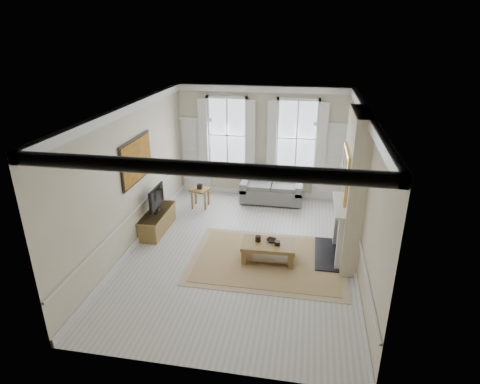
% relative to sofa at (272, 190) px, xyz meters
% --- Properties ---
extents(floor, '(7.20, 7.20, 0.00)m').
position_rel_sofa_xyz_m(floor, '(-0.40, -3.11, -0.36)').
color(floor, '#B7B5AD').
rests_on(floor, ground).
extents(ceiling, '(7.20, 7.20, 0.00)m').
position_rel_sofa_xyz_m(ceiling, '(-0.40, -3.11, 3.04)').
color(ceiling, white).
rests_on(ceiling, back_wall).
extents(back_wall, '(5.20, 0.00, 5.20)m').
position_rel_sofa_xyz_m(back_wall, '(-0.40, 0.49, 1.34)').
color(back_wall, beige).
rests_on(back_wall, floor).
extents(left_wall, '(0.00, 7.20, 7.20)m').
position_rel_sofa_xyz_m(left_wall, '(-3.00, -3.11, 1.34)').
color(left_wall, beige).
rests_on(left_wall, floor).
extents(right_wall, '(0.00, 7.20, 7.20)m').
position_rel_sofa_xyz_m(right_wall, '(2.20, -3.11, 1.34)').
color(right_wall, beige).
rests_on(right_wall, floor).
extents(window_left, '(1.26, 0.20, 2.20)m').
position_rel_sofa_xyz_m(window_left, '(-1.45, 0.44, 1.54)').
color(window_left, '#B2BCC6').
rests_on(window_left, back_wall).
extents(window_right, '(1.26, 0.20, 2.20)m').
position_rel_sofa_xyz_m(window_right, '(0.65, 0.44, 1.54)').
color(window_right, '#B2BCC6').
rests_on(window_right, back_wall).
extents(door_left, '(0.90, 0.08, 2.30)m').
position_rel_sofa_xyz_m(door_left, '(-2.45, 0.45, 0.79)').
color(door_left, silver).
rests_on(door_left, floor).
extents(door_right, '(0.90, 0.08, 2.30)m').
position_rel_sofa_xyz_m(door_right, '(1.65, 0.45, 0.79)').
color(door_right, silver).
rests_on(door_right, floor).
extents(painting, '(0.05, 1.66, 1.06)m').
position_rel_sofa_xyz_m(painting, '(-2.96, -2.81, 1.69)').
color(painting, '#B0821E').
rests_on(painting, left_wall).
extents(chimney_breast, '(0.35, 1.70, 3.38)m').
position_rel_sofa_xyz_m(chimney_breast, '(2.02, -2.91, 1.34)').
color(chimney_breast, beige).
rests_on(chimney_breast, floor).
extents(hearth, '(0.55, 1.50, 0.05)m').
position_rel_sofa_xyz_m(hearth, '(1.60, -2.91, -0.33)').
color(hearth, black).
rests_on(hearth, floor).
extents(fireplace, '(0.21, 1.45, 1.33)m').
position_rel_sofa_xyz_m(fireplace, '(1.80, -2.91, 0.37)').
color(fireplace, silver).
rests_on(fireplace, floor).
extents(mirror, '(0.06, 1.26, 1.06)m').
position_rel_sofa_xyz_m(mirror, '(1.81, -2.91, 1.69)').
color(mirror, gold).
rests_on(mirror, chimney_breast).
extents(sofa, '(1.83, 0.89, 0.86)m').
position_rel_sofa_xyz_m(sofa, '(0.00, 0.00, 0.00)').
color(sofa, '#60605E').
rests_on(sofa, floor).
extents(side_table, '(0.59, 0.59, 0.58)m').
position_rel_sofa_xyz_m(side_table, '(-2.04, -0.77, 0.11)').
color(side_table, brown).
rests_on(side_table, floor).
extents(rug, '(3.50, 2.60, 0.02)m').
position_rel_sofa_xyz_m(rug, '(0.27, -3.38, -0.35)').
color(rug, tan).
rests_on(rug, floor).
extents(coffee_table, '(1.22, 0.73, 0.45)m').
position_rel_sofa_xyz_m(coffee_table, '(0.27, -3.38, 0.01)').
color(coffee_table, brown).
rests_on(coffee_table, rug).
extents(ceramic_pot_a, '(0.13, 0.13, 0.13)m').
position_rel_sofa_xyz_m(ceramic_pot_a, '(0.02, -3.33, 0.16)').
color(ceramic_pot_a, black).
rests_on(ceramic_pot_a, coffee_table).
extents(ceramic_pot_b, '(0.13, 0.13, 0.09)m').
position_rel_sofa_xyz_m(ceramic_pot_b, '(0.47, -3.43, 0.14)').
color(ceramic_pot_b, black).
rests_on(ceramic_pot_b, coffee_table).
extents(bowl, '(0.28, 0.28, 0.05)m').
position_rel_sofa_xyz_m(bowl, '(0.32, -3.28, 0.12)').
color(bowl, black).
rests_on(bowl, coffee_table).
extents(tv_stand, '(0.48, 1.50, 0.53)m').
position_rel_sofa_xyz_m(tv_stand, '(-2.74, -2.41, -0.09)').
color(tv_stand, brown).
rests_on(tv_stand, floor).
extents(tv, '(0.08, 0.90, 0.68)m').
position_rel_sofa_xyz_m(tv, '(-2.72, -2.41, 0.57)').
color(tv, black).
rests_on(tv, tv_stand).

